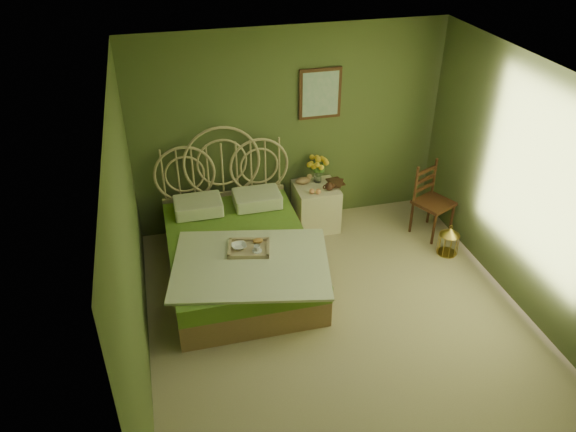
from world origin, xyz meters
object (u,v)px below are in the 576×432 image
object	(u,v)px
nightstand	(316,202)
birdcage	(448,241)
bed	(239,253)
chair	(432,195)

from	to	relation	value
nightstand	birdcage	size ratio (longest dim) A/B	2.77
bed	nightstand	xyz separation A→B (m)	(1.18, 0.82, 0.05)
nightstand	birdcage	distance (m)	1.76
chair	birdcage	size ratio (longest dim) A/B	2.59
bed	nightstand	world-z (taller)	bed
chair	birdcage	xyz separation A→B (m)	(-0.00, -0.56, -0.35)
nightstand	chair	size ratio (longest dim) A/B	1.07
birdcage	chair	bearing A→B (deg)	90.00
bed	chair	world-z (taller)	bed
bed	nightstand	size ratio (longest dim) A/B	2.29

